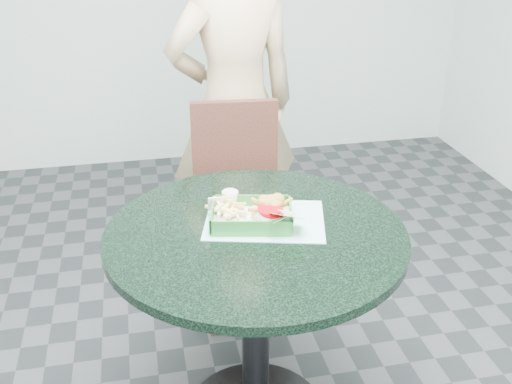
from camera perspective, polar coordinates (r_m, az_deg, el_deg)
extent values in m
cylinder|color=black|center=(2.06, -0.03, -13.14)|extent=(0.09, 0.09, 0.70)
cylinder|color=black|center=(1.86, -0.04, -4.62)|extent=(0.93, 0.93, 0.03)
cube|color=#3E2416|center=(2.56, -1.29, -2.76)|extent=(0.37, 0.37, 0.04)
cube|color=#3E2416|center=(2.60, -2.03, 3.82)|extent=(0.37, 0.04, 0.46)
cube|color=#3E2416|center=(2.53, -4.14, -9.48)|extent=(0.04, 0.04, 0.43)
cube|color=#3E2416|center=(2.58, 2.94, -8.65)|extent=(0.04, 0.04, 0.43)
cube|color=#3E2416|center=(2.80, -5.07, -5.76)|extent=(0.04, 0.04, 0.43)
cube|color=#3E2416|center=(2.84, 1.33, -5.09)|extent=(0.04, 0.04, 0.43)
imported|color=tan|center=(2.70, -2.12, 10.23)|extent=(0.76, 0.56, 1.90)
cube|color=#9FDFDA|center=(1.91, 0.83, -3.19)|extent=(0.43, 0.36, 0.00)
cube|color=#29782E|center=(1.89, -0.44, -3.32)|extent=(0.25, 0.18, 0.01)
cube|color=white|center=(1.89, -0.44, -3.16)|extent=(0.24, 0.17, 0.00)
cube|color=#29782E|center=(1.95, -0.95, -1.42)|extent=(0.25, 0.01, 0.04)
cube|color=#29782E|center=(1.80, 0.12, -3.95)|extent=(0.25, 0.01, 0.04)
cube|color=#29782E|center=(1.90, 3.17, -2.26)|extent=(0.01, 0.18, 0.04)
cube|color=#29782E|center=(1.86, -4.13, -2.99)|extent=(0.01, 0.18, 0.04)
cylinder|color=#EDC56E|center=(1.91, 1.24, -2.31)|extent=(0.13, 0.13, 0.02)
cylinder|color=white|center=(1.95, -3.06, -1.07)|extent=(0.05, 0.05, 0.03)
cylinder|color=silver|center=(1.94, -3.07, -0.67)|extent=(0.05, 0.05, 0.00)
cylinder|color=silver|center=(1.87, 1.55, -2.91)|extent=(0.09, 0.09, 0.03)
torus|color=beige|center=(1.86, 1.56, -2.41)|extent=(0.08, 0.08, 0.01)
cylinder|color=#C2030E|center=(1.85, 1.56, -2.16)|extent=(0.08, 0.08, 0.01)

